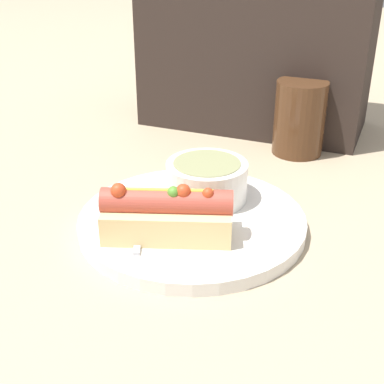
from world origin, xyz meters
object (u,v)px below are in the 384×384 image
object	(u,v)px
soup_bowl	(208,180)
hot_dog	(167,215)
drinking_glass	(300,118)
spoon	(144,200)

from	to	relation	value
soup_bowl	hot_dog	bearing A→B (deg)	-95.70
soup_bowl	drinking_glass	world-z (taller)	drinking_glass
soup_bowl	drinking_glass	xyz separation A→B (m)	(0.06, 0.23, 0.02)
hot_dog	drinking_glass	world-z (taller)	drinking_glass
hot_dog	spoon	xyz separation A→B (m)	(-0.06, 0.06, -0.02)
soup_bowl	spoon	bearing A→B (deg)	-149.41
hot_dog	soup_bowl	distance (m)	0.10
spoon	hot_dog	bearing A→B (deg)	-157.83
spoon	drinking_glass	xyz separation A→B (m)	(0.13, 0.27, 0.04)
soup_bowl	spoon	world-z (taller)	soup_bowl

